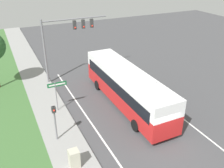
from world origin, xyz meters
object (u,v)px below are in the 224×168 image
(utility_cabinet, at_px, (74,159))
(street_sign, at_px, (57,90))
(signal_gantry, at_px, (66,35))
(pedestrian_signal, at_px, (55,118))
(bus, at_px, (127,85))

(utility_cabinet, bearing_deg, street_sign, 83.37)
(signal_gantry, relative_size, utility_cabinet, 5.52)
(pedestrian_signal, relative_size, street_sign, 1.03)
(bus, xyz_separation_m, signal_gantry, (-3.09, 7.58, 3.06))
(bus, relative_size, utility_cabinet, 9.80)
(signal_gantry, distance_m, pedestrian_signal, 11.11)
(bus, xyz_separation_m, utility_cabinet, (-6.72, -5.50, -1.20))
(pedestrian_signal, xyz_separation_m, utility_cabinet, (0.33, -3.15, -1.24))
(signal_gantry, relative_size, pedestrian_signal, 2.40)
(utility_cabinet, bearing_deg, signal_gantry, 74.49)
(street_sign, relative_size, utility_cabinet, 2.24)
(bus, bearing_deg, signal_gantry, 112.17)
(signal_gantry, xyz_separation_m, street_sign, (-2.81, -6.01, -2.98))
(bus, distance_m, street_sign, 6.10)
(bus, height_order, street_sign, bus)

